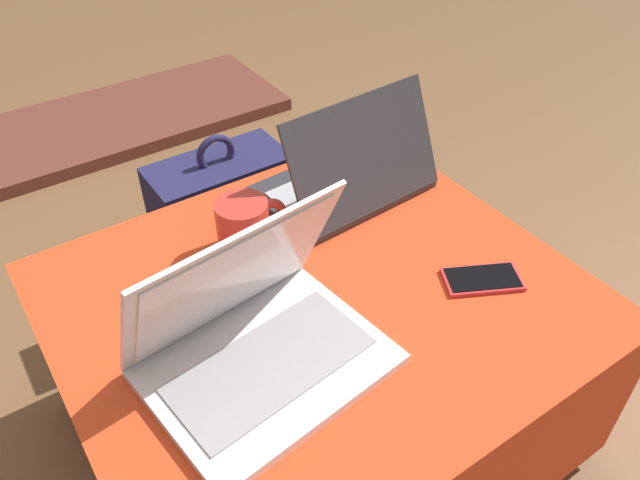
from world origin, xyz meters
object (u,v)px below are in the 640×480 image
(laptop_far, at_px, (349,176))
(cell_phone, at_px, (482,279))
(backpack, at_px, (224,232))
(coffee_mug, at_px, (245,226))
(laptop_near, at_px, (256,336))

(laptop_far, distance_m, cell_phone, 0.34)
(laptop_far, distance_m, backpack, 0.41)
(laptop_far, relative_size, backpack, 0.73)
(backpack, distance_m, coffee_mug, 0.41)
(coffee_mug, bearing_deg, laptop_far, 7.01)
(cell_phone, xyz_separation_m, backpack, (-0.21, 0.61, -0.21))
(laptop_far, bearing_deg, laptop_near, 32.84)
(laptop_near, xyz_separation_m, laptop_far, (0.37, 0.27, -0.01))
(backpack, xyz_separation_m, coffee_mug, (-0.09, -0.31, 0.26))
(laptop_far, height_order, backpack, laptop_far)
(cell_phone, bearing_deg, backpack, -134.20)
(laptop_far, relative_size, coffee_mug, 2.49)
(backpack, relative_size, coffee_mug, 3.39)
(backpack, height_order, coffee_mug, coffee_mug)
(backpack, bearing_deg, laptop_near, 69.75)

